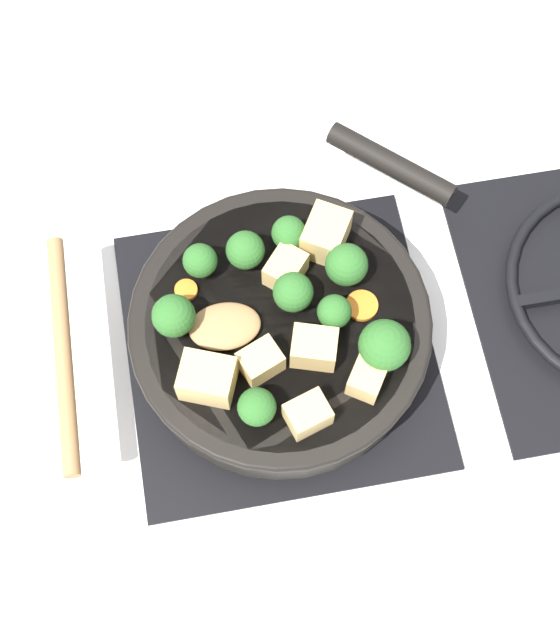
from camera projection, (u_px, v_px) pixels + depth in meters
name	position (u px, v px, depth m)	size (l,w,h in m)	color
ground_plane	(280.00, 349.00, 0.92)	(2.40, 2.40, 0.00)	white
front_burner_grate	(280.00, 345.00, 0.90)	(0.31, 0.31, 0.03)	black
skillet_pan	(281.00, 327.00, 0.86)	(0.36, 0.35, 0.05)	black
wooden_spoon	(133.00, 339.00, 0.83)	(0.23, 0.20, 0.02)	#A87A4C
tofu_cube_center_large	(260.00, 361.00, 0.81)	(0.04, 0.03, 0.03)	#DBB770
tofu_cube_near_handle	(367.00, 377.00, 0.80)	(0.04, 0.03, 0.03)	#DBB770
tofu_cube_east_chunk	(326.00, 234.00, 0.85)	(0.05, 0.04, 0.04)	#DBB770
tofu_cube_west_chunk	(308.00, 414.00, 0.79)	(0.04, 0.03, 0.03)	#DBB770
tofu_cube_back_piece	(314.00, 348.00, 0.81)	(0.04, 0.03, 0.03)	#DBB770
tofu_cube_front_piece	(207.00, 379.00, 0.80)	(0.05, 0.04, 0.04)	#DBB770
tofu_cube_mid_small	(286.00, 269.00, 0.84)	(0.04, 0.03, 0.03)	#DBB770
broccoli_floret_near_spoon	(257.00, 407.00, 0.78)	(0.03, 0.03, 0.04)	#709956
broccoli_floret_center_top	(293.00, 292.00, 0.82)	(0.04, 0.04, 0.05)	#709956
broccoli_floret_east_rim	(289.00, 233.00, 0.85)	(0.03, 0.03, 0.04)	#709956
broccoli_floret_west_rim	(334.00, 312.00, 0.82)	(0.03, 0.03, 0.04)	#709956
broccoli_floret_north_edge	(174.00, 316.00, 0.81)	(0.04, 0.04, 0.05)	#709956
broccoli_floret_south_cluster	(245.00, 250.00, 0.84)	(0.04, 0.04, 0.04)	#709956
broccoli_floret_mid_floret	(384.00, 345.00, 0.80)	(0.05, 0.05, 0.05)	#709956
broccoli_floret_small_inner	(200.00, 261.00, 0.84)	(0.03, 0.03, 0.04)	#709956
broccoli_floret_tall_stem	(346.00, 265.00, 0.83)	(0.04, 0.04, 0.05)	#709956
carrot_slice_orange_thin	(186.00, 290.00, 0.85)	(0.02, 0.02, 0.01)	orange
carrot_slice_near_center	(363.00, 309.00, 0.84)	(0.03, 0.03, 0.01)	orange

